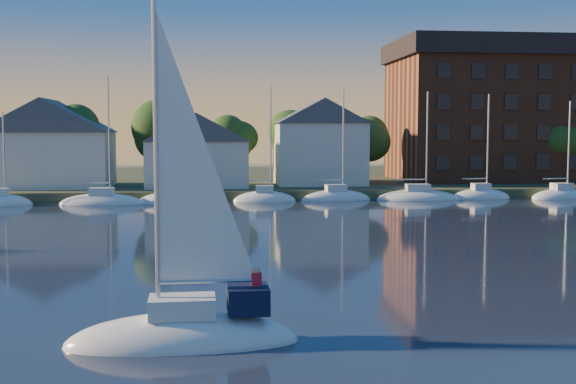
{
  "coord_description": "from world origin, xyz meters",
  "views": [
    {
      "loc": [
        -4.49,
        -23.43,
        7.26
      ],
      "look_at": [
        0.37,
        22.0,
        3.32
      ],
      "focal_mm": 45.0,
      "sensor_mm": 36.0,
      "label": 1
    }
  ],
  "objects": [
    {
      "name": "clubhouse_west",
      "position": [
        -22.0,
        58.0,
        5.93
      ],
      "size": [
        13.65,
        9.45,
        9.64
      ],
      "color": "beige",
      "rests_on": "shoreline_land"
    },
    {
      "name": "wooden_dock",
      "position": [
        0.0,
        52.0,
        0.0
      ],
      "size": [
        120.0,
        3.0,
        1.0
      ],
      "primitive_type": "cube",
      "color": "brown",
      "rests_on": "ground"
    },
    {
      "name": "hero_sailboat",
      "position": [
        -5.37,
        0.75,
        0.55
      ],
      "size": [
        8.02,
        2.76,
        12.66
      ],
      "rotation": [
        0.0,
        0.0,
        3.17
      ],
      "color": "silver",
      "rests_on": "ground"
    },
    {
      "name": "clubhouse_east",
      "position": [
        8.0,
        59.0,
        6.0
      ],
      "size": [
        10.5,
        8.4,
        9.8
      ],
      "color": "beige",
      "rests_on": "shoreline_land"
    },
    {
      "name": "tree_line",
      "position": [
        2.0,
        63.0,
        7.18
      ],
      "size": [
        93.4,
        5.4,
        8.9
      ],
      "color": "#382319",
      "rests_on": "shoreline_land"
    },
    {
      "name": "clubhouse_centre",
      "position": [
        -6.0,
        57.0,
        5.13
      ],
      "size": [
        11.55,
        8.4,
        8.08
      ],
      "color": "beige",
      "rests_on": "shoreline_land"
    },
    {
      "name": "shoreline_land",
      "position": [
        0.0,
        75.0,
        0.0
      ],
      "size": [
        160.0,
        50.0,
        2.0
      ],
      "primitive_type": "cube",
      "color": "#303820",
      "rests_on": "ground"
    },
    {
      "name": "condo_block",
      "position": [
        34.0,
        64.95,
        9.79
      ],
      "size": [
        31.0,
        17.0,
        17.4
      ],
      "color": "brown",
      "rests_on": "shoreline_land"
    },
    {
      "name": "moored_fleet",
      "position": [
        0.0,
        49.0,
        0.1
      ],
      "size": [
        87.5,
        2.4,
        12.05
      ],
      "color": "silver",
      "rests_on": "ground"
    },
    {
      "name": "ground",
      "position": [
        0.0,
        0.0,
        0.0
      ],
      "size": [
        260.0,
        260.0,
        0.0
      ],
      "primitive_type": "plane",
      "color": "black",
      "rests_on": "ground"
    }
  ]
}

